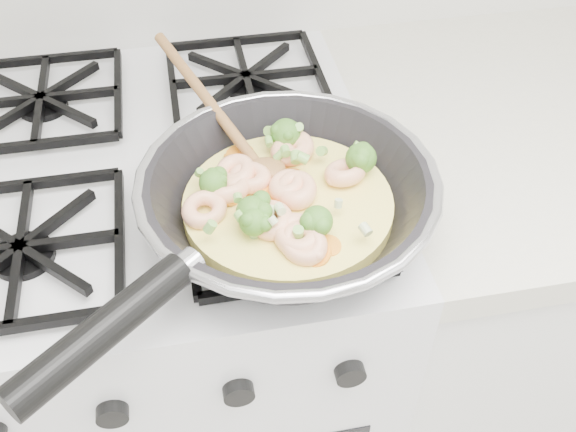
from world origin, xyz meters
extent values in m
cube|color=silver|center=(0.00, 1.70, 0.45)|extent=(0.60, 0.60, 0.90)
cube|color=black|center=(0.00, 1.70, 0.91)|extent=(0.56, 0.56, 0.02)
torus|color=#B7B7BE|center=(0.15, 1.53, 0.99)|extent=(0.34, 0.34, 0.01)
cylinder|color=black|center=(-0.04, 1.37, 0.98)|extent=(0.17, 0.15, 0.03)
cylinder|color=#FFF16E|center=(0.15, 1.53, 0.95)|extent=(0.24, 0.24, 0.02)
ellipsoid|color=olive|center=(0.13, 1.58, 0.97)|extent=(0.06, 0.06, 0.02)
cylinder|color=olive|center=(0.08, 1.70, 0.99)|extent=(0.11, 0.23, 0.07)
torus|color=#FFC296|center=(0.15, 1.46, 0.97)|extent=(0.08, 0.08, 0.03)
torus|color=#FFC296|center=(0.18, 1.61, 0.97)|extent=(0.06, 0.06, 0.02)
torus|color=#FFC296|center=(0.10, 1.58, 0.97)|extent=(0.07, 0.07, 0.03)
torus|color=#FFC296|center=(0.10, 1.57, 0.97)|extent=(0.08, 0.08, 0.03)
torus|color=#FFC296|center=(0.15, 1.45, 0.97)|extent=(0.08, 0.08, 0.03)
torus|color=#FFC296|center=(0.09, 1.55, 0.97)|extent=(0.07, 0.07, 0.03)
torus|color=#FFC296|center=(0.13, 1.49, 0.97)|extent=(0.08, 0.08, 0.03)
torus|color=#FFC296|center=(0.11, 1.56, 0.97)|extent=(0.07, 0.07, 0.02)
torus|color=#FFC296|center=(0.17, 1.60, 0.97)|extent=(0.07, 0.07, 0.02)
torus|color=#FFC296|center=(0.15, 1.54, 0.97)|extent=(0.07, 0.07, 0.03)
torus|color=#FFC296|center=(0.22, 1.55, 0.97)|extent=(0.07, 0.07, 0.03)
torus|color=#FFC296|center=(0.06, 1.52, 0.97)|extent=(0.08, 0.08, 0.03)
torus|color=#FFC296|center=(0.16, 1.53, 0.97)|extent=(0.06, 0.06, 0.03)
ellipsoid|color=#4D862C|center=(0.11, 1.50, 0.98)|extent=(0.05, 0.05, 0.04)
ellipsoid|color=#4D862C|center=(0.17, 1.62, 0.98)|extent=(0.05, 0.05, 0.04)
ellipsoid|color=#4D862C|center=(0.25, 1.56, 0.98)|extent=(0.05, 0.05, 0.04)
ellipsoid|color=#4D862C|center=(0.07, 1.55, 0.98)|extent=(0.04, 0.04, 0.03)
ellipsoid|color=#4D862C|center=(0.11, 1.48, 0.98)|extent=(0.04, 0.04, 0.03)
ellipsoid|color=#4D862C|center=(0.17, 1.47, 0.98)|extent=(0.04, 0.04, 0.03)
cylinder|color=orange|center=(0.14, 1.53, 0.96)|extent=(0.05, 0.05, 0.01)
cylinder|color=orange|center=(0.17, 1.44, 0.96)|extent=(0.04, 0.04, 0.01)
cylinder|color=orange|center=(0.18, 1.45, 0.96)|extent=(0.04, 0.04, 0.00)
cylinder|color=orange|center=(0.13, 1.51, 0.96)|extent=(0.04, 0.04, 0.00)
cylinder|color=orange|center=(0.15, 1.55, 0.96)|extent=(0.05, 0.05, 0.00)
cylinder|color=orange|center=(0.11, 1.62, 0.96)|extent=(0.04, 0.04, 0.01)
cylinder|color=orange|center=(0.16, 1.46, 0.96)|extent=(0.04, 0.04, 0.01)
cylinder|color=orange|center=(0.10, 1.56, 0.96)|extent=(0.03, 0.03, 0.00)
cylinder|color=orange|center=(0.08, 1.54, 0.96)|extent=(0.03, 0.03, 0.01)
cylinder|color=orange|center=(0.16, 1.58, 0.96)|extent=(0.04, 0.04, 0.01)
cylinder|color=orange|center=(0.11, 1.62, 0.96)|extent=(0.05, 0.05, 0.01)
cylinder|color=orange|center=(0.13, 1.53, 0.96)|extent=(0.03, 0.03, 0.00)
cylinder|color=beige|center=(0.13, 1.49, 0.98)|extent=(0.01, 0.01, 0.01)
cylinder|color=beige|center=(0.20, 1.50, 0.97)|extent=(0.01, 0.01, 0.01)
cylinder|color=#7AB849|center=(0.15, 1.59, 0.97)|extent=(0.01, 0.01, 0.01)
cylinder|color=#7AB849|center=(0.11, 1.50, 0.97)|extent=(0.01, 0.01, 0.01)
cylinder|color=#7AB849|center=(0.11, 1.50, 0.99)|extent=(0.01, 0.01, 0.01)
cylinder|color=#7AB849|center=(0.15, 1.62, 0.98)|extent=(0.01, 0.01, 0.01)
cylinder|color=#7AB849|center=(0.20, 1.58, 0.98)|extent=(0.01, 0.01, 0.01)
cylinder|color=beige|center=(0.14, 1.49, 0.98)|extent=(0.01, 0.01, 0.01)
cylinder|color=#7AB849|center=(0.15, 1.46, 0.98)|extent=(0.01, 0.01, 0.01)
cylinder|color=#7AB849|center=(0.17, 1.48, 0.98)|extent=(0.01, 0.01, 0.01)
cylinder|color=#7AB849|center=(0.07, 1.56, 0.98)|extent=(0.01, 0.01, 0.01)
cylinder|color=beige|center=(0.22, 1.45, 0.98)|extent=(0.01, 0.01, 0.01)
cylinder|color=#7AB849|center=(0.24, 1.57, 0.99)|extent=(0.01, 0.01, 0.01)
cylinder|color=#7AB849|center=(0.09, 1.49, 0.98)|extent=(0.01, 0.01, 0.01)
cylinder|color=#7AB849|center=(0.10, 1.52, 0.98)|extent=(0.01, 0.01, 0.01)
cylinder|color=#7AB849|center=(0.06, 1.48, 0.98)|extent=(0.01, 0.01, 0.01)
cylinder|color=beige|center=(0.13, 1.47, 0.99)|extent=(0.01, 0.01, 0.01)
cylinder|color=#7AB849|center=(0.18, 1.62, 0.99)|extent=(0.01, 0.01, 0.01)
cylinder|color=#7AB849|center=(0.17, 1.57, 0.98)|extent=(0.01, 0.01, 0.01)
cylinder|color=#7AB849|center=(0.15, 1.63, 0.98)|extent=(0.01, 0.01, 0.01)
cylinder|color=#7AB849|center=(0.18, 1.56, 0.99)|extent=(0.01, 0.01, 0.01)
cylinder|color=#7AB849|center=(0.16, 1.59, 0.98)|extent=(0.01, 0.01, 0.01)
cylinder|color=#7AB849|center=(0.06, 1.57, 0.98)|extent=(0.01, 0.01, 0.01)
camera|label=1|loc=(0.05, 1.01, 1.46)|focal=40.54mm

